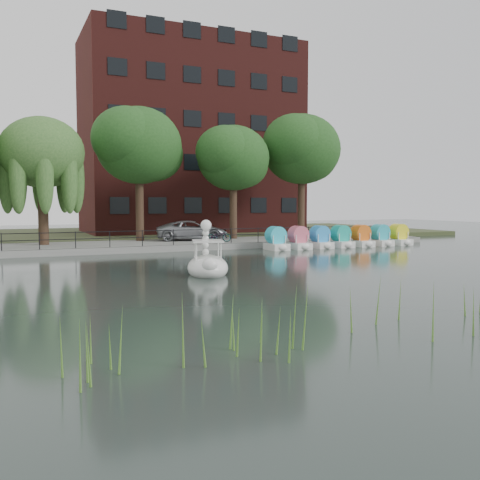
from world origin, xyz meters
TOP-DOWN VIEW (x-y plane):
  - ground_plane at (0.00, 0.00)m, footprint 120.00×120.00m
  - promenade at (0.00, 16.00)m, footprint 40.00×6.00m
  - kerb at (0.00, 13.05)m, footprint 40.00×0.25m
  - land_strip at (0.00, 30.00)m, footprint 60.00×22.00m
  - railing at (0.00, 13.25)m, footprint 32.00×0.05m
  - apartment_building at (7.00, 29.97)m, footprint 20.00×10.07m
  - willow_mid at (-7.50, 17.00)m, footprint 5.32×5.32m
  - broadleaf_center at (-1.00, 18.00)m, footprint 6.00×6.00m
  - broadleaf_right at (6.00, 17.50)m, footprint 5.40×5.40m
  - broadleaf_far at (12.50, 18.50)m, footprint 6.30×6.30m
  - minivan at (2.52, 16.90)m, footprint 4.05×6.31m
  - bicycle at (3.65, 14.63)m, footprint 0.95×1.81m
  - swan_boat at (-1.93, 2.00)m, footprint 2.45×3.14m
  - pedal_boat_row at (11.57, 11.52)m, footprint 11.35×1.70m

SIDE VIEW (x-z plane):
  - ground_plane at x=0.00m, z-range 0.00..0.00m
  - land_strip at x=0.00m, z-range 0.00..0.36m
  - promenade at x=0.00m, z-range 0.00..0.40m
  - kerb at x=0.00m, z-range 0.00..0.40m
  - swan_boat at x=-1.93m, z-range -0.66..1.68m
  - pedal_boat_row at x=11.57m, z-range -0.09..1.31m
  - bicycle at x=3.65m, z-range 0.40..1.40m
  - railing at x=0.00m, z-range 0.65..1.65m
  - minivan at x=2.52m, z-range 0.40..2.02m
  - willow_mid at x=-7.50m, z-range 2.17..10.32m
  - broadleaf_right at x=6.00m, z-range 2.22..10.55m
  - broadleaf_center at x=-1.00m, z-range 2.44..11.69m
  - broadleaf_far at x=12.50m, z-range 2.54..12.25m
  - apartment_building at x=7.00m, z-range 0.36..18.36m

